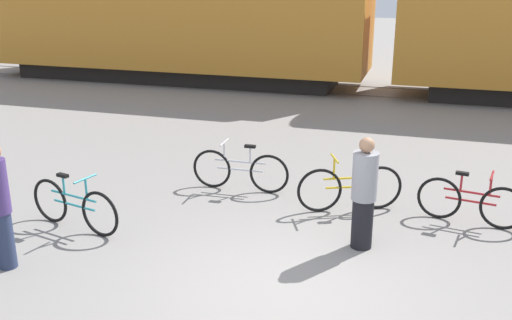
% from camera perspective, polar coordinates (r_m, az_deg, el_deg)
% --- Properties ---
extents(ground_plane, '(80.00, 80.00, 0.00)m').
position_cam_1_polar(ground_plane, '(7.84, 2.32, -12.33)').
color(ground_plane, gray).
extents(rail_near, '(39.70, 0.07, 0.01)m').
position_cam_1_polar(rail_near, '(19.14, 11.48, 5.97)').
color(rail_near, '#4C4238').
rests_on(rail_near, ground_plane).
extents(rail_far, '(39.70, 0.07, 0.01)m').
position_cam_1_polar(rail_far, '(20.54, 11.89, 6.77)').
color(rail_far, '#4C4238').
rests_on(rail_far, ground_plane).
extents(bicycle_teal, '(1.77, 0.53, 0.91)m').
position_cam_1_polar(bicycle_teal, '(9.76, -16.92, -4.21)').
color(bicycle_teal, black).
rests_on(bicycle_teal, ground_plane).
extents(bicycle_yellow, '(1.67, 0.77, 0.95)m').
position_cam_1_polar(bicycle_yellow, '(10.14, 8.93, -2.64)').
color(bicycle_yellow, black).
rests_on(bicycle_yellow, ground_plane).
extents(bicycle_maroon, '(1.66, 0.46, 0.88)m').
position_cam_1_polar(bicycle_maroon, '(10.12, 19.75, -3.78)').
color(bicycle_maroon, black).
rests_on(bicycle_maroon, ground_plane).
extents(bicycle_silver, '(1.82, 0.46, 0.91)m').
position_cam_1_polar(bicycle_silver, '(10.91, -1.52, -0.99)').
color(bicycle_silver, black).
rests_on(bicycle_silver, ground_plane).
extents(person_in_purple, '(0.28, 0.28, 1.78)m').
position_cam_1_polar(person_in_purple, '(8.68, -23.19, -3.99)').
color(person_in_purple, '#283351').
rests_on(person_in_purple, ground_plane).
extents(person_in_grey, '(0.37, 0.37, 1.68)m').
position_cam_1_polar(person_in_grey, '(8.73, 10.24, -3.20)').
color(person_in_grey, black).
rests_on(person_in_grey, ground_plane).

